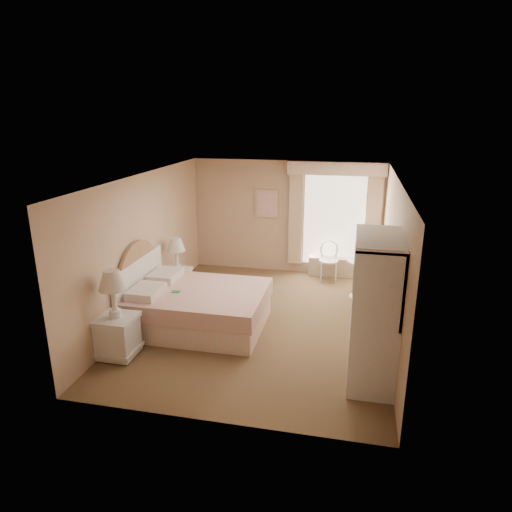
% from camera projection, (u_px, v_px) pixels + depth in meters
% --- Properties ---
extents(room, '(4.21, 5.51, 2.51)m').
position_uv_depth(room, '(262.00, 253.00, 7.57)').
color(room, brown).
rests_on(room, ground).
extents(window, '(2.05, 0.22, 2.51)m').
position_uv_depth(window, '(334.00, 217.00, 9.80)').
color(window, white).
rests_on(window, room).
extents(framed_art, '(0.52, 0.04, 0.62)m').
position_uv_depth(framed_art, '(266.00, 204.00, 10.09)').
color(framed_art, tan).
rests_on(framed_art, room).
extents(bed, '(2.22, 1.75, 1.55)m').
position_uv_depth(bed, '(192.00, 305.00, 7.70)').
color(bed, tan).
rests_on(bed, room).
extents(nightstand_near, '(0.55, 0.55, 1.34)m').
position_uv_depth(nightstand_near, '(117.00, 325.00, 6.68)').
color(nightstand_near, silver).
rests_on(nightstand_near, room).
extents(nightstand_far, '(0.48, 0.48, 1.17)m').
position_uv_depth(nightstand_far, '(178.00, 275.00, 8.93)').
color(nightstand_far, silver).
rests_on(nightstand_far, room).
extents(round_table, '(0.74, 0.74, 0.78)m').
position_uv_depth(round_table, '(365.00, 273.00, 8.79)').
color(round_table, silver).
rests_on(round_table, room).
extents(cafe_chair, '(0.44, 0.44, 0.84)m').
position_uv_depth(cafe_chair, '(329.00, 257.00, 9.85)').
color(cafe_chair, silver).
rests_on(cafe_chair, room).
extents(armoire, '(0.60, 1.21, 2.01)m').
position_uv_depth(armoire, '(374.00, 322.00, 6.06)').
color(armoire, silver).
rests_on(armoire, room).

